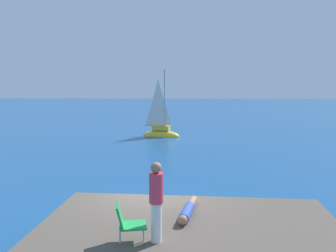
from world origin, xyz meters
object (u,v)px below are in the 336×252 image
object	(u,v)px
sailboat_near	(161,133)
person_sunbather	(188,211)
person_standing	(156,200)
beach_chair	(127,221)

from	to	relation	value
sailboat_near	person_sunbather	distance (m)	18.96
person_standing	person_sunbather	bearing A→B (deg)	135.75
beach_chair	person_sunbather	bearing A→B (deg)	41.38
sailboat_near	person_sunbather	world-z (taller)	sailboat_near
person_sunbather	beach_chair	world-z (taller)	beach_chair
sailboat_near	beach_chair	xyz separation A→B (m)	(0.26, -20.41, 1.09)
sailboat_near	beach_chair	bearing A→B (deg)	-74.00
person_sunbather	beach_chair	xyz separation A→B (m)	(-1.24, -1.53, 0.33)
person_standing	beach_chair	size ratio (longest dim) A/B	2.03
sailboat_near	person_sunbather	bearing A→B (deg)	-70.18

